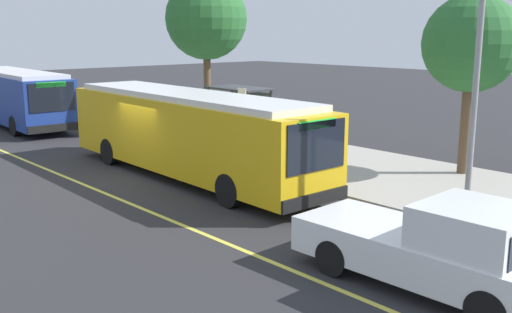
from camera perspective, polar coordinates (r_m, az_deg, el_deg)
ground_plane at (r=21.07m, az=-10.63°, el=-1.82°), size 120.00×120.00×0.00m
sidewalk_curb at (r=24.62m, az=1.32°, el=0.55°), size 44.00×6.40×0.15m
lane_stripe_center at (r=20.05m, az=-15.99°, el=-2.78°), size 36.00×0.14×0.01m
transit_bus_main at (r=20.29m, az=-6.57°, el=2.44°), size 12.23×2.89×2.95m
transit_bus_second at (r=34.07m, az=-22.26°, el=5.46°), size 10.73×3.05×2.95m
pickup_truck at (r=12.00m, az=17.28°, el=-8.51°), size 5.46×2.16×1.85m
bus_shelter at (r=25.70m, az=-1.62°, el=5.19°), size 2.90×1.60×2.48m
waiting_bench at (r=25.96m, az=-1.57°, el=2.39°), size 1.60×0.48×0.95m
route_sign_post at (r=21.82m, az=-1.33°, el=4.08°), size 0.44×0.08×2.80m
pedestrian_commuter at (r=22.93m, az=1.20°, el=2.35°), size 0.24×0.40×1.69m
street_tree_near_shelter at (r=21.15m, az=20.16°, el=10.16°), size 3.26×3.26×6.06m
street_tree_upstreet at (r=29.73m, az=-4.85°, el=13.14°), size 4.02×4.02×7.47m
utility_pole at (r=16.02m, az=20.45°, el=5.50°), size 0.16×0.16×6.40m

